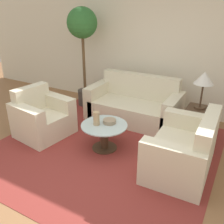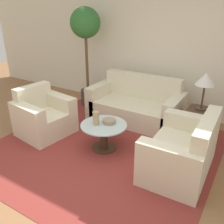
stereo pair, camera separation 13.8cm
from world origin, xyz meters
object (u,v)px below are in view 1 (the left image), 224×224
at_px(coffee_table, 104,133).
at_px(bowl, 110,121).
at_px(potted_plant, 83,34).
at_px(armchair, 42,119).
at_px(vase, 96,118).
at_px(table_lamp, 204,79).
at_px(sofa_main, 135,106).
at_px(loveseat, 186,152).

bearing_deg(coffee_table, bowl, 61.31).
height_order(coffee_table, potted_plant, potted_plant).
bearing_deg(bowl, potted_plant, 136.53).
bearing_deg(armchair, vase, -79.10).
relative_size(armchair, bowl, 4.72).
height_order(armchair, table_lamp, table_lamp).
bearing_deg(sofa_main, coffee_table, -88.41).
bearing_deg(armchair, sofa_main, -33.28).
xyz_separation_m(coffee_table, bowl, (0.05, 0.09, 0.18)).
bearing_deg(bowl, table_lamp, 40.84).
height_order(sofa_main, vase, sofa_main).
bearing_deg(loveseat, vase, -85.87).
bearing_deg(potted_plant, bowl, -43.47).
height_order(armchair, vase, armchair).
distance_m(coffee_table, vase, 0.29).
distance_m(loveseat, bowl, 1.24).
height_order(table_lamp, potted_plant, potted_plant).
distance_m(loveseat, table_lamp, 1.28).
xyz_separation_m(armchair, coffee_table, (1.22, 0.12, -0.02)).
bearing_deg(table_lamp, bowl, -139.16).
bearing_deg(bowl, vase, -135.27).
distance_m(armchair, vase, 1.15).
height_order(sofa_main, potted_plant, potted_plant).
bearing_deg(table_lamp, loveseat, -86.67).
bearing_deg(table_lamp, vase, -138.70).
bearing_deg(loveseat, coffee_table, -88.19).
xyz_separation_m(vase, bowl, (0.15, 0.15, -0.08)).
xyz_separation_m(armchair, potted_plant, (-0.13, 1.53, 1.27)).
distance_m(table_lamp, vase, 1.83).
bearing_deg(potted_plant, coffee_table, -46.26).
xyz_separation_m(sofa_main, potted_plant, (-1.32, 0.18, 1.28)).
xyz_separation_m(table_lamp, vase, (-1.32, -1.16, -0.52)).
distance_m(sofa_main, bowl, 1.16).
height_order(coffee_table, vase, vase).
bearing_deg(bowl, loveseat, -0.69).
distance_m(loveseat, vase, 1.41).
bearing_deg(table_lamp, armchair, -153.50).
relative_size(loveseat, vase, 5.77).
distance_m(coffee_table, bowl, 0.21).
distance_m(armchair, potted_plant, 2.00).
distance_m(potted_plant, bowl, 2.23).
relative_size(sofa_main, bowl, 8.74).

